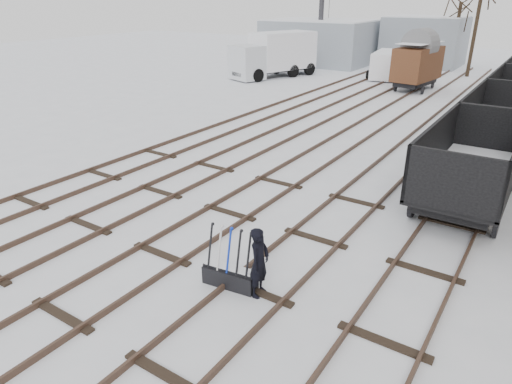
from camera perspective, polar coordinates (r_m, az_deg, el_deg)
ground at (r=12.39m, az=-11.69°, el=-7.74°), size 120.00×120.00×0.00m
tracks at (r=23.21m, az=12.65°, el=7.27°), size 13.90×52.00×0.16m
shed_left at (r=48.21m, az=8.14°, el=18.14°), size 10.00×8.00×4.10m
shed_right at (r=48.90m, az=20.30°, el=17.31°), size 7.00×6.00×4.50m
ground_frame at (r=10.86m, az=-3.26°, el=-10.34°), size 1.34×0.58×1.49m
worker at (r=10.26m, az=0.41°, el=-8.79°), size 0.45×0.65×1.68m
freight_wagon_a at (r=16.24m, az=25.16°, el=2.01°), size 2.55×6.38×2.60m
freight_wagon_b at (r=22.35m, az=28.02°, el=6.92°), size 2.55×6.38×2.60m
box_van_wagon at (r=35.36m, az=19.55°, el=15.00°), size 2.83×4.56×3.28m
lorry at (r=39.11m, az=2.34°, el=16.82°), size 4.20×8.15×3.54m
panel_van at (r=40.04m, az=16.19°, el=15.08°), size 2.83×5.10×2.13m
crane at (r=47.57m, az=8.13°, el=18.73°), size 2.41×5.89×9.87m
tree_far_left at (r=45.97m, az=23.66°, el=17.31°), size 0.30×0.30×5.76m
tree_far_right at (r=42.92m, az=25.94°, el=19.00°), size 0.30×0.30×9.25m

